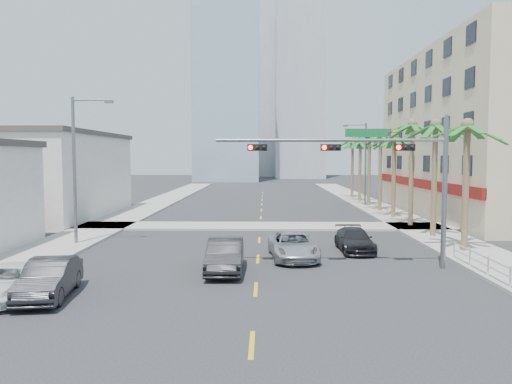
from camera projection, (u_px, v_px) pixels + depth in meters
ground at (253, 322)px, 16.37m from camera, size 260.00×260.00×0.00m
sidewalk_right at (425, 230)px, 36.09m from camera, size 4.00×120.00×0.15m
sidewalk_left at (96, 229)px, 36.53m from camera, size 4.00×120.00×0.15m
sidewalk_cross at (260, 226)px, 38.31m from camera, size 80.00×4.00×0.15m
building_right at (502, 134)px, 45.35m from camera, size 15.25×28.00×15.00m
building_left_far at (42, 177)px, 44.40m from camera, size 11.00×18.00×7.20m
tower_far_left at (227, 72)px, 109.54m from camera, size 14.00×14.00×48.00m
tower_far_right at (300, 57)px, 123.76m from camera, size 12.00×12.00×60.00m
tower_far_center at (253, 101)px, 139.59m from camera, size 16.00×16.00×42.00m
traffic_signal_mast at (378, 164)px, 23.83m from camera, size 11.12×0.54×7.20m
palm_tree_0 at (467, 126)px, 27.62m from camera, size 4.80×4.80×7.80m
palm_tree_1 at (436, 126)px, 32.78m from camera, size 4.80×4.80×8.16m
palm_tree_2 at (412, 125)px, 37.94m from camera, size 4.80×4.80×8.52m
palm_tree_3 at (395, 137)px, 43.18m from camera, size 4.80×4.80×7.80m
palm_tree_4 at (381, 136)px, 48.34m from camera, size 4.80×4.80×8.16m
palm_tree_5 at (370, 134)px, 53.50m from camera, size 4.80×4.80×8.52m
palm_tree_6 at (360, 142)px, 58.73m from camera, size 4.80×4.80×7.80m
palm_tree_7 at (353, 141)px, 63.90m from camera, size 4.80×4.80×8.16m
streetlight_left at (77, 163)px, 30.17m from camera, size 2.55×0.25×9.00m
streetlight_right at (364, 160)px, 53.70m from camera, size 2.55×0.25×9.00m
guardrail at (488, 264)px, 22.12m from camera, size 0.08×8.08×1.00m
car_parked_mid at (49, 279)px, 19.15m from camera, size 2.17×4.68×1.48m
car_parked_far at (9, 282)px, 19.01m from camera, size 2.38×4.70×1.27m
car_lane_left at (225, 256)px, 23.40m from camera, size 1.72×4.71×1.54m
car_lane_center at (293, 246)px, 26.39m from camera, size 2.72×5.20×1.40m
car_lane_right at (354, 240)px, 28.53m from camera, size 1.91×4.52×1.30m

